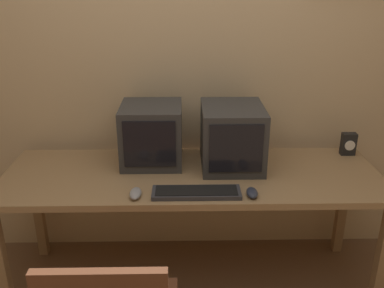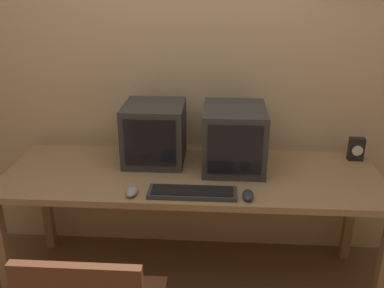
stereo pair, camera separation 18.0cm
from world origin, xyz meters
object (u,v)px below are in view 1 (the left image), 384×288
at_px(monitor_left, 152,134).
at_px(mouse_far_corner, 136,193).
at_px(desk_clock, 348,144).
at_px(mouse_near_keyboard, 252,193).
at_px(keyboard_main, 196,192).
at_px(monitor_right, 232,136).

relative_size(monitor_left, mouse_far_corner, 3.01).
bearing_deg(desk_clock, mouse_near_keyboard, -142.35).
bearing_deg(mouse_near_keyboard, keyboard_main, 175.91).
bearing_deg(keyboard_main, monitor_right, 59.24).
height_order(monitor_left, desk_clock, monitor_left).
xyz_separation_m(keyboard_main, mouse_far_corner, (-0.30, -0.01, 0.00)).
xyz_separation_m(keyboard_main, desk_clock, (0.94, 0.49, 0.06)).
distance_m(keyboard_main, mouse_far_corner, 0.30).
xyz_separation_m(monitor_right, keyboard_main, (-0.21, -0.36, -0.16)).
relative_size(monitor_right, mouse_near_keyboard, 3.85).
xyz_separation_m(monitor_right, desk_clock, (0.73, 0.14, -0.11)).
relative_size(mouse_near_keyboard, desk_clock, 0.76).
xyz_separation_m(monitor_left, monitor_right, (0.46, -0.05, 0.00)).
xyz_separation_m(monitor_left, mouse_far_corner, (-0.06, -0.42, -0.16)).
xyz_separation_m(monitor_left, mouse_near_keyboard, (0.52, -0.43, -0.15)).
bearing_deg(mouse_near_keyboard, desk_clock, 37.65).
relative_size(monitor_left, desk_clock, 2.56).
height_order(mouse_near_keyboard, desk_clock, desk_clock).
bearing_deg(desk_clock, monitor_left, -176.09).
distance_m(monitor_left, desk_clock, 1.20).
height_order(mouse_near_keyboard, mouse_far_corner, mouse_near_keyboard).
height_order(monitor_right, keyboard_main, monitor_right).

